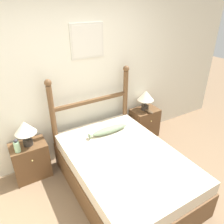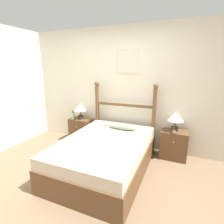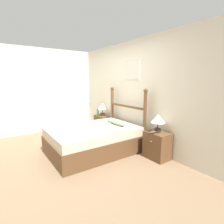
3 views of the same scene
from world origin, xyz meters
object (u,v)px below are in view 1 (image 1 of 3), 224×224
object	(u,v)px
bottle	(17,146)
bed	(124,171)
table_lamp_right	(146,97)
table_lamp_left	(25,129)
fish_pillow	(109,130)
nightstand_left	(31,160)
model_boat	(149,111)
nightstand_right	(144,123)

from	to	relation	value
bottle	bed	bearing A→B (deg)	-33.57
table_lamp_right	bottle	bearing A→B (deg)	-177.40
table_lamp_left	fish_pillow	xyz separation A→B (m)	(1.12, -0.32, -0.21)
nightstand_left	bottle	world-z (taller)	bottle
table_lamp_left	bottle	world-z (taller)	table_lamp_left
bed	nightstand_left	size ratio (longest dim) A/B	3.50
table_lamp_right	bottle	xyz separation A→B (m)	(-2.23, -0.10, -0.18)
table_lamp_left	bottle	distance (m)	0.25
bed	fish_pillow	xyz separation A→B (m)	(0.09, 0.56, 0.33)
fish_pillow	model_boat	bearing A→B (deg)	12.86
nightstand_left	table_lamp_right	xyz separation A→B (m)	(2.09, 0.01, 0.54)
table_lamp_left	table_lamp_right	xyz separation A→B (m)	(2.08, 0.02, 0.00)
bottle	table_lamp_left	bearing A→B (deg)	29.37
nightstand_left	table_lamp_left	size ratio (longest dim) A/B	1.50
nightstand_right	bed	bearing A→B (deg)	-139.97
bed	fish_pillow	world-z (taller)	fish_pillow
nightstand_right	bottle	distance (m)	2.27
nightstand_right	model_boat	world-z (taller)	model_boat
bed	fish_pillow	distance (m)	0.65
nightstand_left	nightstand_right	size ratio (longest dim) A/B	1.00
table_lamp_left	nightstand_right	bearing A→B (deg)	0.20
bottle	model_boat	world-z (taller)	bottle
table_lamp_right	model_boat	world-z (taller)	table_lamp_right
nightstand_left	fish_pillow	xyz separation A→B (m)	(1.14, -0.33, 0.33)
bed	table_lamp_left	size ratio (longest dim) A/B	5.26
model_boat	table_lamp_right	bearing A→B (deg)	86.95
nightstand_right	fish_pillow	distance (m)	1.07
bed	nightstand_right	bearing A→B (deg)	40.03
nightstand_left	fish_pillow	distance (m)	1.23
nightstand_left	table_lamp_right	world-z (taller)	table_lamp_right
nightstand_left	fish_pillow	bearing A→B (deg)	-16.04
bed	bottle	distance (m)	1.47
bottle	fish_pillow	world-z (taller)	bottle
bottle	table_lamp_right	bearing A→B (deg)	2.60
bed	nightstand_left	bearing A→B (deg)	139.97
nightstand_right	table_lamp_right	world-z (taller)	table_lamp_right
bottle	nightstand_left	bearing A→B (deg)	34.02
fish_pillow	table_lamp_right	bearing A→B (deg)	19.29
model_boat	fish_pillow	bearing A→B (deg)	-167.14
bed	bottle	world-z (taller)	bottle
table_lamp_left	model_boat	size ratio (longest dim) A/B	1.64
nightstand_right	fish_pillow	xyz separation A→B (m)	(-0.97, -0.33, 0.33)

